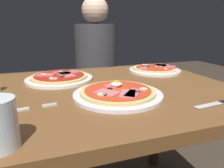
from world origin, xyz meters
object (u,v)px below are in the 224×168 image
pizza_foreground (118,93)px  fork (26,109)px  pizza_across_left (155,69)px  dining_table (107,115)px  diner_person (96,78)px  knife (222,102)px  pizza_across_right (60,78)px

pizza_foreground → fork: pizza_foreground is taller
pizza_across_left → fork: bearing=-151.2°
dining_table → diner_person: bearing=78.7°
pizza_across_left → knife: pizza_across_left is taller
pizza_across_left → knife: bearing=-94.8°
fork → diner_person: 1.07m
pizza_across_left → fork: (-0.64, -0.35, -0.01)m
dining_table → pizza_foreground: size_ratio=3.25×
knife → pizza_foreground: bearing=149.5°
pizza_across_left → pizza_across_right: 0.52m
dining_table → pizza_across_left: pizza_across_left is taller
pizza_across_right → diner_person: 0.72m
knife → diner_person: bearing=97.3°
diner_person → pizza_across_left: bearing=107.1°
pizza_across_right → knife: pizza_across_right is taller
pizza_across_left → pizza_across_right: same height
dining_table → diner_person: (0.16, 0.81, -0.04)m
pizza_across_left → pizza_across_right: bearing=-177.1°
knife → fork: bearing=166.2°
pizza_foreground → pizza_across_left: pizza_foreground is taller
dining_table → pizza_across_right: size_ratio=3.41×
pizza_foreground → knife: bearing=-30.5°
pizza_foreground → knife: 0.34m
knife → pizza_across_right: bearing=134.9°
pizza_across_left → pizza_across_right: (-0.52, -0.03, 0.00)m
fork → knife: size_ratio=0.81×
dining_table → fork: (-0.30, -0.14, 0.12)m
pizza_across_left → knife: size_ratio=1.44×
pizza_across_right → fork: 0.35m
dining_table → pizza_foreground: bearing=-86.9°
fork → pizza_foreground: bearing=5.1°
pizza_across_right → knife: size_ratio=1.56×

